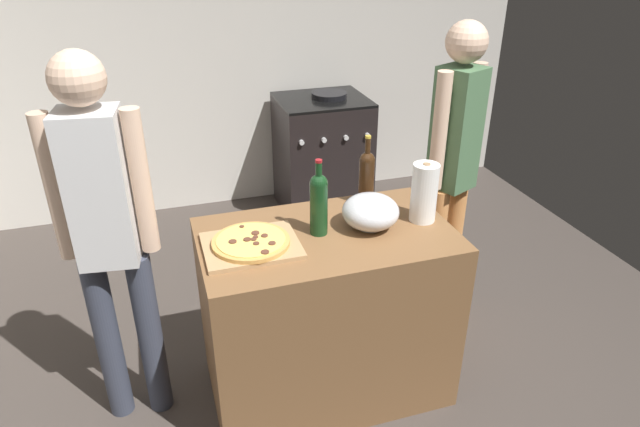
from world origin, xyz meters
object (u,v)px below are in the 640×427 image
Objects in this scene: wine_bottle_clear at (319,201)px; person_in_red at (452,163)px; mixing_bowl at (371,212)px; person_in_stripes at (107,228)px; wine_bottle_amber at (367,175)px; paper_towel_roll at (424,193)px; stove at (322,154)px; pizza at (251,242)px.

person_in_red reaches higher than wine_bottle_clear.
mixing_bowl is 0.15× the size of person_in_stripes.
mixing_bowl is 0.74× the size of wine_bottle_amber.
paper_towel_roll is 2.02m from stove.
mixing_bowl is at bearing -149.23° from person_in_red.
wine_bottle_clear is at bearing -6.76° from person_in_stripes.
mixing_bowl is at bearing 179.49° from paper_towel_roll.
person_in_red is at bearing 18.23° from pizza.
paper_towel_roll is at bearing -53.41° from wine_bottle_amber.
mixing_bowl is 2.04m from stove.
stove reaches higher than pizza.
paper_towel_roll is at bearing -5.34° from person_in_stripes.
stove is at bearing 98.03° from person_in_red.
wine_bottle_amber is 1.19m from person_in_stripes.
wine_bottle_clear is at bearing 174.68° from mixing_bowl.
pizza is at bearing -179.00° from paper_towel_roll.
pizza is 0.34m from wine_bottle_clear.
pizza is 0.96× the size of wine_bottle_amber.
wine_bottle_clear is (-0.49, 0.02, 0.02)m from paper_towel_roll.
wine_bottle_amber is at bearing 22.71° from pizza.
wine_bottle_clear is at bearing -144.44° from wine_bottle_amber.
mixing_bowl is 0.74× the size of wine_bottle_clear.
wine_bottle_clear is 0.92m from person_in_red.
pizza is 0.55m from mixing_bowl.
wine_bottle_clear is (-0.31, -0.22, 0.01)m from wine_bottle_amber.
pizza is at bearing -115.63° from stove.
wine_bottle_amber reaches higher than stove.
wine_bottle_clear is at bearing 177.19° from paper_towel_roll.
mixing_bowl is (0.54, 0.02, 0.05)m from pizza.
wine_bottle_clear reaches higher than mixing_bowl.
wine_bottle_amber is (-0.18, 0.25, 0.01)m from paper_towel_roll.
person_in_stripes reaches higher than wine_bottle_clear.
pizza is 0.95× the size of wine_bottle_clear.
wine_bottle_clear is 0.20× the size of person_in_stripes.
person_in_red is (0.61, 0.36, 0.01)m from mixing_bowl.
pizza is 1.22m from person_in_red.
wine_bottle_clear is at bearing 7.00° from pizza.
pizza is at bearing -14.12° from person_in_stripes.
paper_towel_roll reaches higher than pizza.
wine_bottle_clear is at bearing -157.96° from person_in_red.
wine_bottle_amber is at bearing 5.69° from person_in_stripes.
paper_towel_roll is 0.31m from wine_bottle_amber.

